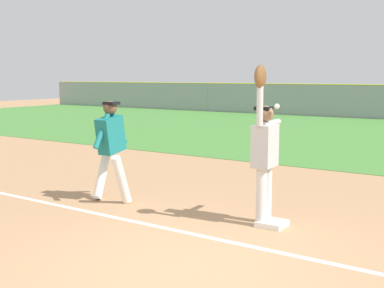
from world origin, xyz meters
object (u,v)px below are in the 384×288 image
first_base (272,224)px  parked_car_black (323,101)px  fielder (264,148)px  baseball (277,106)px  runner (111,144)px

first_base → parked_car_black: bearing=107.5°
fielder → parked_car_black: bearing=-77.2°
baseball → parked_car_black: 22.63m
baseball → fielder: bearing=167.2°
first_base → baseball: bearing=-40.9°
first_base → parked_car_black: size_ratio=0.09×
fielder → parked_car_black: 22.51m
runner → baseball: baseball is taller
baseball → first_base: bearing=139.1°
fielder → runner: bearing=0.0°
first_base → fielder: size_ratio=0.17×
fielder → baseball: 0.63m
runner → parked_car_black: bearing=97.5°
fielder → first_base: bearing=177.7°
fielder → parked_car_black: size_ratio=0.51×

